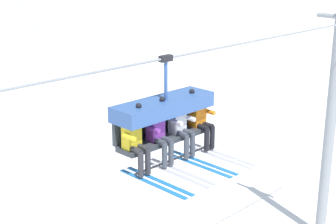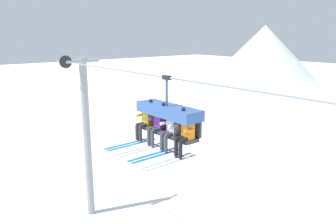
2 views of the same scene
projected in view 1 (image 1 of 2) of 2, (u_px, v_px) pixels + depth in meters
The scene contains 7 objects.
lift_tower_far at pixel (331, 125), 17.06m from camera, with size 0.36×1.88×7.97m.
lift_cable at pixel (192, 53), 10.26m from camera, with size 17.49×0.05×0.05m.
chairlift_chair at pixel (163, 113), 10.14m from camera, with size 2.25×0.74×2.03m.
skier_yellow at pixel (136, 140), 9.46m from camera, with size 0.48×1.70×1.34m.
skier_purple at pixel (160, 132), 9.88m from camera, with size 0.48×1.70×1.34m.
skier_white at pixel (182, 126), 10.29m from camera, with size 0.46×1.70×1.23m.
skier_orange at pixel (202, 119), 10.69m from camera, with size 0.48×1.70×1.34m.
Camera 1 is at (-6.23, -7.65, 9.62)m, focal length 55.00 mm.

